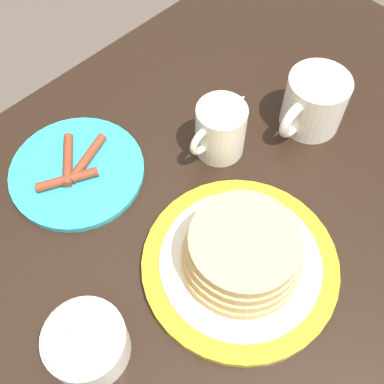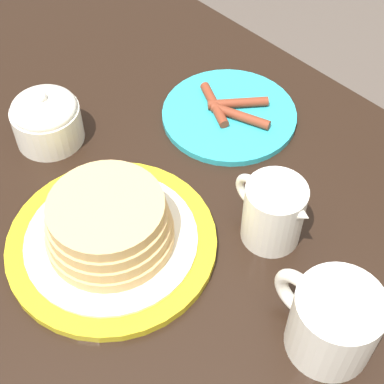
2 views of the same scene
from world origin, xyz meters
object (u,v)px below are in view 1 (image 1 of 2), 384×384
object	(u,v)px
pancake_plate	(242,256)
creamer_pitcher	(221,129)
coffee_mug	(313,103)
sugar_bowl	(85,341)
side_plate_bacon	(77,171)

from	to	relation	value
pancake_plate	creamer_pitcher	distance (m)	0.20
coffee_mug	sugar_bowl	world-z (taller)	coffee_mug
sugar_bowl	pancake_plate	bearing A→B (deg)	165.54
coffee_mug	sugar_bowl	size ratio (longest dim) A/B	1.31
sugar_bowl	side_plate_bacon	bearing A→B (deg)	-124.08
pancake_plate	coffee_mug	bearing A→B (deg)	-160.89
creamer_pitcher	sugar_bowl	size ratio (longest dim) A/B	1.18
creamer_pitcher	sugar_bowl	bearing A→B (deg)	16.88
side_plate_bacon	coffee_mug	bearing A→B (deg)	150.54
side_plate_bacon	creamer_pitcher	xyz separation A→B (m)	(-0.18, 0.12, 0.04)
pancake_plate	sugar_bowl	bearing A→B (deg)	-14.46
side_plate_bacon	sugar_bowl	size ratio (longest dim) A/B	2.07
coffee_mug	sugar_bowl	distance (m)	0.47
creamer_pitcher	sugar_bowl	xyz separation A→B (m)	(0.33, 0.10, -0.01)
pancake_plate	coffee_mug	size ratio (longest dim) A/B	2.05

